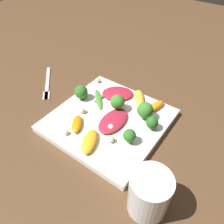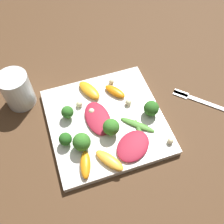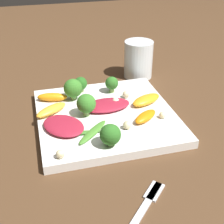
# 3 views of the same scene
# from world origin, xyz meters

# --- Properties ---
(ground_plane) EXTENTS (2.40, 2.40, 0.00)m
(ground_plane) POSITION_xyz_m (0.00, 0.00, 0.00)
(ground_plane) COLOR #4C331E
(plate) EXTENTS (0.29, 0.29, 0.02)m
(plate) POSITION_xyz_m (0.00, 0.00, 0.01)
(plate) COLOR white
(plate) RESTS_ON ground_plane
(drinking_glass) EXTENTS (0.08, 0.08, 0.10)m
(drinking_glass) POSITION_xyz_m (-0.20, 0.14, 0.05)
(drinking_glass) COLOR white
(drinking_glass) RESTS_ON ground_plane
(fork) EXTENTS (0.14, 0.14, 0.01)m
(fork) POSITION_xyz_m (0.27, -0.01, 0.00)
(fork) COLOR silver
(fork) RESTS_ON ground_plane
(radicchio_leaf_0) EXTENTS (0.12, 0.11, 0.01)m
(radicchio_leaf_0) POSITION_xyz_m (0.04, -0.10, 0.02)
(radicchio_leaf_0) COLOR maroon
(radicchio_leaf_0) RESTS_ON plate
(radicchio_leaf_1) EXTENTS (0.07, 0.11, 0.01)m
(radicchio_leaf_1) POSITION_xyz_m (-0.02, 0.01, 0.02)
(radicchio_leaf_1) COLOR maroon
(radicchio_leaf_1) RESTS_ON plate
(orange_segment_0) EXTENTS (0.06, 0.07, 0.02)m
(orange_segment_0) POSITION_xyz_m (0.05, 0.07, 0.03)
(orange_segment_0) COLOR orange
(orange_segment_0) RESTS_ON plate
(orange_segment_1) EXTENTS (0.06, 0.08, 0.02)m
(orange_segment_1) POSITION_xyz_m (-0.02, 0.10, 0.03)
(orange_segment_1) COLOR orange
(orange_segment_1) RESTS_ON plate
(orange_segment_2) EXTENTS (0.04, 0.07, 0.02)m
(orange_segment_2) POSITION_xyz_m (-0.08, -0.11, 0.03)
(orange_segment_2) COLOR orange
(orange_segment_2) RESTS_ON plate
(orange_segment_3) EXTENTS (0.07, 0.08, 0.02)m
(orange_segment_3) POSITION_xyz_m (-0.03, -0.11, 0.03)
(orange_segment_3) COLOR #FCAD33
(orange_segment_3) RESTS_ON plate
(broccoli_floret_0) EXTENTS (0.04, 0.04, 0.05)m
(broccoli_floret_0) POSITION_xyz_m (-0.08, -0.06, 0.05)
(broccoli_floret_0) COLOR #84AD5B
(broccoli_floret_0) RESTS_ON plate
(broccoli_floret_1) EXTENTS (0.03, 0.03, 0.04)m
(broccoli_floret_1) POSITION_xyz_m (-0.09, 0.04, 0.04)
(broccoli_floret_1) COLOR #7A9E51
(broccoli_floret_1) RESTS_ON plate
(broccoli_floret_2) EXTENTS (0.04, 0.04, 0.04)m
(broccoli_floret_2) POSITION_xyz_m (0.11, -0.02, 0.04)
(broccoli_floret_2) COLOR #7A9E51
(broccoli_floret_2) RESTS_ON plate
(broccoli_floret_3) EXTENTS (0.04, 0.04, 0.05)m
(broccoli_floret_3) POSITION_xyz_m (-0.00, -0.04, 0.05)
(broccoli_floret_3) COLOR #84AD5B
(broccoli_floret_3) RESTS_ON plate
(broccoli_floret_4) EXTENTS (0.03, 0.03, 0.04)m
(broccoli_floret_4) POSITION_xyz_m (-0.11, -0.03, 0.04)
(broccoli_floret_4) COLOR #7A9E51
(broccoli_floret_4) RESTS_ON plate
(arugula_sprig_0) EXTENTS (0.02, 0.09, 0.01)m
(arugula_sprig_0) POSITION_xyz_m (0.07, -0.07, 0.02)
(arugula_sprig_0) COLOR #3D7528
(arugula_sprig_0) RESTS_ON plate
(arugula_sprig_1) EXTENTS (0.08, 0.08, 0.01)m
(arugula_sprig_1) POSITION_xyz_m (0.07, -0.04, 0.02)
(arugula_sprig_1) COLOR #47842D
(arugula_sprig_1) RESTS_ON plate
(macadamia_nut_0) EXTENTS (0.02, 0.02, 0.02)m
(macadamia_nut_0) POSITION_xyz_m (-0.03, 0.03, 0.03)
(macadamia_nut_0) COLOR beige
(macadamia_nut_0) RESTS_ON plate
(macadamia_nut_1) EXTENTS (0.02, 0.02, 0.02)m
(macadamia_nut_1) POSITION_xyz_m (0.13, -0.11, 0.03)
(macadamia_nut_1) COLOR beige
(macadamia_nut_1) RESTS_ON plate
(macadamia_nut_2) EXTENTS (0.02, 0.02, 0.02)m
(macadamia_nut_2) POSITION_xyz_m (-0.05, 0.06, 0.03)
(macadamia_nut_2) COLOR beige
(macadamia_nut_2) RESTS_ON plate
(macadamia_nut_3) EXTENTS (0.01, 0.01, 0.01)m
(macadamia_nut_3) POSITION_xyz_m (0.05, 0.11, 0.03)
(macadamia_nut_3) COLOR beige
(macadamia_nut_3) RESTS_ON plate
(macadamia_nut_4) EXTENTS (0.02, 0.02, 0.02)m
(macadamia_nut_4) POSITION_xyz_m (0.07, 0.03, 0.03)
(macadamia_nut_4) COLOR beige
(macadamia_nut_4) RESTS_ON plate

